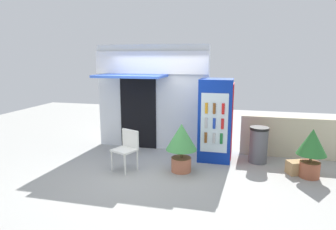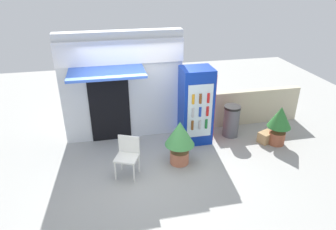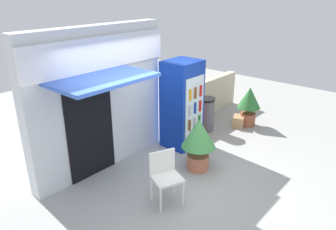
{
  "view_description": "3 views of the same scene",
  "coord_description": "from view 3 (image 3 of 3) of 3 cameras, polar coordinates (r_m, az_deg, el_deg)",
  "views": [
    {
      "loc": [
        1.97,
        -5.86,
        2.43
      ],
      "look_at": [
        0.45,
        0.35,
        1.16
      ],
      "focal_mm": 30.99,
      "sensor_mm": 36.0,
      "label": 1
    },
    {
      "loc": [
        -0.64,
        -5.66,
        4.05
      ],
      "look_at": [
        0.64,
        0.34,
        1.08
      ],
      "focal_mm": 32.31,
      "sensor_mm": 36.0,
      "label": 2
    },
    {
      "loc": [
        -3.77,
        -3.21,
        3.37
      ],
      "look_at": [
        0.35,
        0.36,
        1.2
      ],
      "focal_mm": 34.31,
      "sensor_mm": 36.0,
      "label": 3
    }
  ],
  "objects": [
    {
      "name": "ground",
      "position": [
        5.99,
        0.42,
        -12.56
      ],
      "size": [
        16.0,
        16.0,
        0.0
      ],
      "primitive_type": "plane",
      "color": "#A3A39E"
    },
    {
      "name": "storefront_building",
      "position": [
        6.16,
        -12.12,
        3.02
      ],
      "size": [
        3.01,
        1.29,
        2.77
      ],
      "color": "silver",
      "rests_on": "ground"
    },
    {
      "name": "trash_bin",
      "position": [
        8.06,
        6.7,
        0.16
      ],
      "size": [
        0.44,
        0.44,
        0.85
      ],
      "color": "#595960",
      "rests_on": "ground"
    },
    {
      "name": "potted_plant_curbside",
      "position": [
        8.49,
        14.21,
        2.17
      ],
      "size": [
        0.58,
        0.58,
        1.03
      ],
      "color": "#995138",
      "rests_on": "ground"
    },
    {
      "name": "potted_plant_near_shop",
      "position": [
        6.23,
        5.46,
        -4.22
      ],
      "size": [
        0.67,
        0.67,
        1.06
      ],
      "color": "#BC6B4C",
      "rests_on": "ground"
    },
    {
      "name": "cardboard_box",
      "position": [
        8.53,
        12.44,
        -1.07
      ],
      "size": [
        0.46,
        0.4,
        0.28
      ],
      "primitive_type": "cube",
      "rotation": [
        0.0,
        0.0,
        0.39
      ],
      "color": "tan",
      "rests_on": "ground"
    },
    {
      "name": "stone_boundary_wall",
      "position": [
        9.08,
        6.92,
        3.12
      ],
      "size": [
        2.68,
        0.2,
        1.0
      ],
      "primitive_type": "cube",
      "color": "beige",
      "rests_on": "ground"
    },
    {
      "name": "drink_cooler",
      "position": [
        7.09,
        2.56,
        1.93
      ],
      "size": [
        0.78,
        0.73,
        1.95
      ],
      "color": "#0C2D9E",
      "rests_on": "ground"
    },
    {
      "name": "plastic_chair",
      "position": [
        5.38,
        -0.55,
        -10.25
      ],
      "size": [
        0.59,
        0.58,
        0.88
      ],
      "color": "white",
      "rests_on": "ground"
    }
  ]
}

